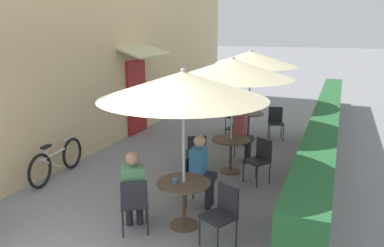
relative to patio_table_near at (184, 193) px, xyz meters
The scene contains 22 objects.
cafe_facade_wall 6.27m from the patio_table_near, 125.13° to the left, with size 0.98×13.70×4.20m.
planter_hedge 5.32m from the patio_table_near, 70.30° to the left, with size 0.60×12.70×1.01m.
patio_table_near is the anchor object (origin of this frame).
patio_umbrella_near 1.65m from the patio_table_near, 90.00° to the right, with size 2.43×2.43×2.43m.
cafe_chair_near_left 0.75m from the patio_table_near, 21.93° to the right, with size 0.54×0.54×0.87m.
cafe_chair_near_right 0.75m from the patio_table_near, 98.07° to the left, with size 0.42×0.42×0.87m.
seated_patron_near_right 0.76m from the patio_table_near, 89.50° to the left, with size 0.41×0.35×1.25m.
cafe_chair_near_back 0.75m from the patio_table_near, 141.93° to the right, with size 0.55×0.55×0.87m.
seated_patron_near_back 0.76m from the patio_table_near, 150.50° to the right, with size 0.48×0.51×1.25m.
coffee_cup_near 0.27m from the patio_table_near, 130.53° to the right, with size 0.07×0.07×0.09m.
patio_table_mid 2.44m from the patio_table_near, 89.20° to the left, with size 0.81×0.81×0.73m.
patio_umbrella_mid 2.95m from the patio_table_near, 89.20° to the left, with size 2.43×2.43×2.43m.
cafe_chair_mid_left 3.19m from the patio_table_near, 90.55° to the left, with size 0.41×0.41×0.87m.
seated_patron_mid_left 3.19m from the patio_table_near, 88.54° to the left, with size 0.40×0.34×1.25m.
cafe_chair_mid_right 2.10m from the patio_table_near, 106.07° to the left, with size 0.54×0.54×0.87m.
cafe_chair_mid_back 2.24m from the patio_table_near, 71.46° to the left, with size 0.55×0.55×0.87m.
patio_table_far 5.01m from the patio_table_near, 92.32° to the left, with size 0.81×0.81×0.73m.
patio_umbrella_far 5.27m from the patio_table_near, 92.32° to the left, with size 2.43×2.43×2.43m.
cafe_chair_far_left 5.32m from the patio_table_near, 84.73° to the left, with size 0.50×0.50×0.87m.
cafe_chair_far_right 5.52m from the patio_table_near, 98.34° to the left, with size 0.57×0.57×0.87m.
cafe_chair_far_back 4.27m from the patio_table_near, 93.97° to the left, with size 0.48×0.48×0.87m.
bicycle_leaning 3.27m from the patio_table_near, 165.22° to the left, with size 0.25×1.75×0.77m.
Camera 1 is at (3.01, -3.06, 2.96)m, focal length 35.00 mm.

